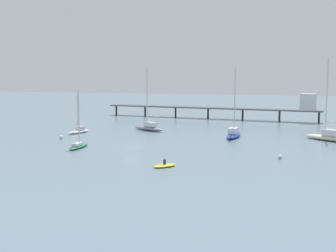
{
  "coord_description": "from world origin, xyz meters",
  "views": [
    {
      "loc": [
        28.67,
        -64.13,
        11.37
      ],
      "look_at": [
        0.0,
        17.45,
        1.5
      ],
      "focal_mm": 46.89,
      "sensor_mm": 36.0,
      "label": 1
    }
  ],
  "objects_px": {
    "sailboat_white": "(79,130)",
    "mooring_buoy_far": "(61,137)",
    "sailboat_green": "(79,144)",
    "sailboat_blue": "(234,133)",
    "sailboat_cream": "(328,136)",
    "pier": "(249,106)",
    "mooring_buoy_near": "(280,157)",
    "sailboat_gray": "(149,126)",
    "dinghy_yellow": "(165,165)",
    "mooring_buoy_outer": "(78,123)"
  },
  "relations": [
    {
      "from": "sailboat_blue",
      "to": "mooring_buoy_far",
      "type": "xyz_separation_m",
      "value": [
        -29.22,
        -12.19,
        -0.48
      ]
    },
    {
      "from": "sailboat_gray",
      "to": "sailboat_white",
      "type": "relative_size",
      "value": 1.65
    },
    {
      "from": "sailboat_cream",
      "to": "mooring_buoy_near",
      "type": "xyz_separation_m",
      "value": [
        -6.45,
        -20.42,
        -0.6
      ]
    },
    {
      "from": "sailboat_green",
      "to": "sailboat_cream",
      "type": "distance_m",
      "value": 43.3
    },
    {
      "from": "sailboat_green",
      "to": "mooring_buoy_near",
      "type": "xyz_separation_m",
      "value": [
        31.1,
        1.15,
        -0.31
      ]
    },
    {
      "from": "sailboat_blue",
      "to": "dinghy_yellow",
      "type": "relative_size",
      "value": 3.81
    },
    {
      "from": "sailboat_gray",
      "to": "sailboat_blue",
      "type": "xyz_separation_m",
      "value": [
        18.83,
        -4.73,
        -0.01
      ]
    },
    {
      "from": "sailboat_blue",
      "to": "mooring_buoy_near",
      "type": "xyz_separation_m",
      "value": [
        10.07,
        -18.69,
        -0.53
      ]
    },
    {
      "from": "sailboat_cream",
      "to": "mooring_buoy_outer",
      "type": "distance_m",
      "value": 56.07
    },
    {
      "from": "sailboat_gray",
      "to": "sailboat_white",
      "type": "distance_m",
      "value": 14.41
    },
    {
      "from": "sailboat_green",
      "to": "mooring_buoy_near",
      "type": "height_order",
      "value": "sailboat_green"
    },
    {
      "from": "sailboat_white",
      "to": "mooring_buoy_far",
      "type": "bearing_deg",
      "value": -81.47
    },
    {
      "from": "sailboat_blue",
      "to": "sailboat_white",
      "type": "height_order",
      "value": "sailboat_blue"
    },
    {
      "from": "mooring_buoy_near",
      "to": "dinghy_yellow",
      "type": "bearing_deg",
      "value": -141.79
    },
    {
      "from": "sailboat_green",
      "to": "sailboat_blue",
      "type": "relative_size",
      "value": 0.71
    },
    {
      "from": "sailboat_green",
      "to": "sailboat_white",
      "type": "height_order",
      "value": "sailboat_green"
    },
    {
      "from": "sailboat_green",
      "to": "sailboat_blue",
      "type": "distance_m",
      "value": 28.91
    },
    {
      "from": "mooring_buoy_outer",
      "to": "sailboat_gray",
      "type": "bearing_deg",
      "value": -14.28
    },
    {
      "from": "sailboat_gray",
      "to": "dinghy_yellow",
      "type": "distance_m",
      "value": 37.29
    },
    {
      "from": "sailboat_white",
      "to": "dinghy_yellow",
      "type": "bearing_deg",
      "value": -42.82
    },
    {
      "from": "sailboat_green",
      "to": "sailboat_blue",
      "type": "bearing_deg",
      "value": 43.33
    },
    {
      "from": "sailboat_white",
      "to": "sailboat_gray",
      "type": "bearing_deg",
      "value": 36.02
    },
    {
      "from": "sailboat_white",
      "to": "mooring_buoy_outer",
      "type": "bearing_deg",
      "value": 121.92
    },
    {
      "from": "dinghy_yellow",
      "to": "mooring_buoy_far",
      "type": "relative_size",
      "value": 4.86
    },
    {
      "from": "sailboat_white",
      "to": "mooring_buoy_near",
      "type": "bearing_deg",
      "value": -20.23
    },
    {
      "from": "mooring_buoy_near",
      "to": "mooring_buoy_outer",
      "type": "relative_size",
      "value": 0.93
    },
    {
      "from": "sailboat_green",
      "to": "sailboat_gray",
      "type": "relative_size",
      "value": 0.7
    },
    {
      "from": "sailboat_blue",
      "to": "sailboat_white",
      "type": "relative_size",
      "value": 1.63
    },
    {
      "from": "sailboat_green",
      "to": "sailboat_cream",
      "type": "xyz_separation_m",
      "value": [
        37.54,
        21.57,
        0.29
      ]
    },
    {
      "from": "pier",
      "to": "mooring_buoy_far",
      "type": "relative_size",
      "value": 83.39
    },
    {
      "from": "sailboat_blue",
      "to": "sailboat_cream",
      "type": "bearing_deg",
      "value": 6.0
    },
    {
      "from": "dinghy_yellow",
      "to": "pier",
      "type": "bearing_deg",
      "value": 89.35
    },
    {
      "from": "sailboat_blue",
      "to": "pier",
      "type": "bearing_deg",
      "value": 94.2
    },
    {
      "from": "dinghy_yellow",
      "to": "mooring_buoy_near",
      "type": "xyz_separation_m",
      "value": [
        13.21,
        10.4,
        0.1
      ]
    },
    {
      "from": "mooring_buoy_far",
      "to": "sailboat_green",
      "type": "bearing_deg",
      "value": -43.02
    },
    {
      "from": "mooring_buoy_near",
      "to": "pier",
      "type": "bearing_deg",
      "value": 103.56
    },
    {
      "from": "pier",
      "to": "dinghy_yellow",
      "type": "xyz_separation_m",
      "value": [
        -0.7,
        -62.26,
        -3.56
      ]
    },
    {
      "from": "sailboat_gray",
      "to": "mooring_buoy_near",
      "type": "bearing_deg",
      "value": -39.02
    },
    {
      "from": "sailboat_white",
      "to": "sailboat_cream",
      "type": "xyz_separation_m",
      "value": [
        47.0,
        5.48,
        0.31
      ]
    },
    {
      "from": "mooring_buoy_near",
      "to": "sailboat_blue",
      "type": "bearing_deg",
      "value": 118.32
    },
    {
      "from": "sailboat_gray",
      "to": "mooring_buoy_far",
      "type": "height_order",
      "value": "sailboat_gray"
    },
    {
      "from": "pier",
      "to": "mooring_buoy_far",
      "type": "xyz_separation_m",
      "value": [
        -26.78,
        -45.37,
        -3.41
      ]
    },
    {
      "from": "pier",
      "to": "mooring_buoy_near",
      "type": "bearing_deg",
      "value": -76.44
    },
    {
      "from": "pier",
      "to": "mooring_buoy_far",
      "type": "bearing_deg",
      "value": -120.55
    },
    {
      "from": "mooring_buoy_near",
      "to": "sailboat_green",
      "type": "bearing_deg",
      "value": -177.89
    },
    {
      "from": "mooring_buoy_near",
      "to": "mooring_buoy_outer",
      "type": "height_order",
      "value": "mooring_buoy_outer"
    },
    {
      "from": "pier",
      "to": "mooring_buoy_outer",
      "type": "bearing_deg",
      "value": -147.43
    },
    {
      "from": "pier",
      "to": "mooring_buoy_far",
      "type": "distance_m",
      "value": 52.79
    },
    {
      "from": "mooring_buoy_far",
      "to": "mooring_buoy_outer",
      "type": "bearing_deg",
      "value": 113.83
    },
    {
      "from": "mooring_buoy_outer",
      "to": "pier",
      "type": "bearing_deg",
      "value": 32.57
    }
  ]
}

